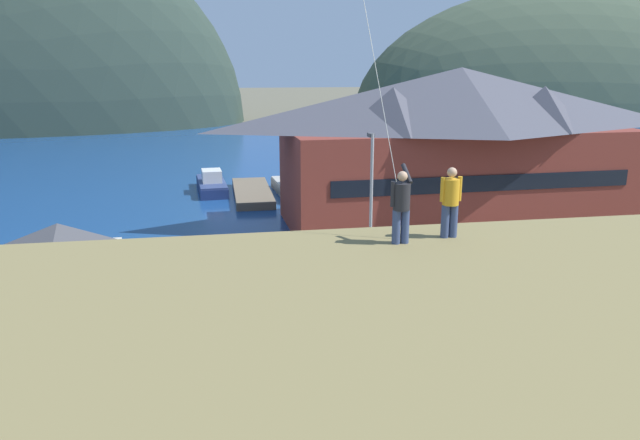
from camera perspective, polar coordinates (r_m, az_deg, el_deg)
ground_plane at (r=22.35m, az=1.25°, el=-16.12°), size 600.00×600.00×0.00m
parking_lot_pad at (r=26.67m, az=-0.86°, el=-10.60°), size 40.00×20.00×0.10m
bay_water at (r=79.73m, az=-7.17°, el=6.35°), size 360.00×84.00×0.03m
far_hill_center_saddle at (r=156.07m, az=22.54°, el=9.40°), size 104.03×47.12×58.89m
harbor_lodge at (r=44.66m, az=13.19°, el=7.33°), size 26.83×11.33×11.31m
storage_shed_near_lot at (r=30.15m, az=-23.62°, el=-4.22°), size 5.74×4.71×4.45m
wharf_dock at (r=53.47m, az=-6.55°, el=2.63°), size 3.20×11.15×0.70m
moored_boat_wharfside at (r=55.94m, az=-10.40°, el=3.41°), size 3.01×7.85×2.16m
moored_boat_outer_mooring at (r=53.75m, az=-2.62°, el=3.18°), size 3.26×8.48×2.16m
parked_car_front_row_end at (r=27.94m, az=-12.25°, el=-7.46°), size 4.33×2.32×1.82m
parked_car_back_row_right at (r=25.07m, az=21.20°, el=-10.83°), size 4.32×2.29×1.82m
parked_car_lone_by_shed at (r=22.45m, az=-24.97°, el=-14.34°), size 4.35×2.36×1.82m
parked_car_mid_row_far at (r=22.81m, az=-3.12°, el=-12.40°), size 4.20×2.06×1.82m
parked_car_mid_row_near at (r=28.89m, az=6.95°, el=-6.47°), size 4.21×2.08×1.82m
parked_car_back_row_left at (r=29.82m, az=18.89°, el=-6.50°), size 4.34×2.34×1.82m
parking_light_pole at (r=31.16m, az=4.94°, el=2.01°), size 0.24×0.78×7.96m
person_kite_flyer at (r=13.98m, az=7.85°, el=1.51°), size 0.52×0.67×1.86m
person_companion at (r=14.70m, az=12.47°, el=1.88°), size 0.55×0.40×1.74m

